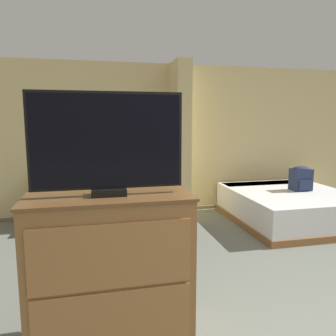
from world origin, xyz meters
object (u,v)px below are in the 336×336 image
(couch, at_px, (116,203))
(tv_dresser, at_px, (111,271))
(bed, at_px, (289,206))
(table_lamp, at_px, (40,170))
(tv, at_px, (108,144))
(coffee_table, at_px, (126,217))
(backpack, at_px, (301,178))

(couch, relative_size, tv_dresser, 1.61)
(couch, distance_m, bed, 2.82)
(table_lamp, height_order, tv, tv)
(tv_dresser, distance_m, bed, 3.81)
(coffee_table, xyz_separation_m, tv_dresser, (-0.30, -1.92, 0.19))
(tv, xyz_separation_m, bed, (2.99, 2.33, -1.23))
(coffee_table, bearing_deg, bed, 8.74)
(bed, bearing_deg, coffee_table, -171.26)
(coffee_table, distance_m, tv, 2.24)
(coffee_table, bearing_deg, tv, -98.94)
(tv_dresser, xyz_separation_m, backpack, (3.20, 2.36, 0.15))
(coffee_table, height_order, backpack, backpack)
(coffee_table, xyz_separation_m, bed, (2.69, 0.41, -0.11))
(backpack, bearing_deg, bed, -173.19)
(tv, relative_size, bed, 0.53)
(couch, xyz_separation_m, backpack, (2.96, -0.58, 0.40))
(couch, relative_size, table_lamp, 3.88)
(tv_dresser, height_order, bed, tv_dresser)
(bed, bearing_deg, couch, 167.73)
(table_lamp, bearing_deg, coffee_table, -39.62)
(coffee_table, xyz_separation_m, backpack, (2.90, 0.44, 0.34))
(couch, bearing_deg, tv_dresser, -94.57)
(table_lamp, relative_size, tv_dresser, 0.41)
(table_lamp, xyz_separation_m, backpack, (4.08, -0.55, -0.19))
(table_lamp, bearing_deg, bed, -8.37)
(bed, xyz_separation_m, backpack, (0.21, 0.02, 0.45))
(tv_dresser, bearing_deg, coffee_table, 81.07)
(coffee_table, height_order, table_lamp, table_lamp)
(couch, bearing_deg, table_lamp, -178.53)
(coffee_table, bearing_deg, tv_dresser, -98.93)
(couch, distance_m, tv, 3.17)
(table_lamp, bearing_deg, tv_dresser, -73.02)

